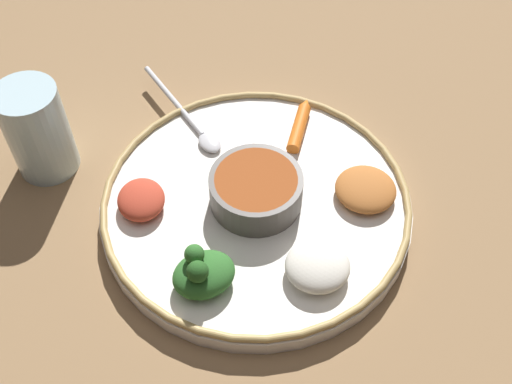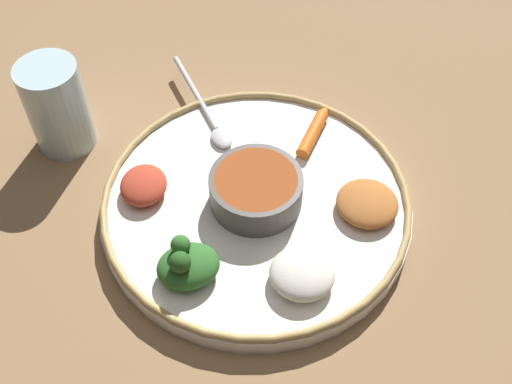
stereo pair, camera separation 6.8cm
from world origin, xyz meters
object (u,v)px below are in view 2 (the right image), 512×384
Objects in this scene: center_bowl at (256,189)px; carrot_near_spoon at (314,130)px; spoon at (208,115)px; greens_pile at (187,264)px; drinking_glass at (59,112)px.

center_bowl is 0.12m from carrot_near_spoon.
carrot_near_spoon is at bearing 127.52° from spoon.
greens_pile is at bearing 15.25° from carrot_near_spoon.
center_bowl reaches higher than carrot_near_spoon.
spoon is (-0.04, -0.14, -0.02)m from center_bowl.
greens_pile is (0.11, 0.03, -0.00)m from center_bowl.
carrot_near_spoon is at bearing -164.75° from greens_pile.
carrot_near_spoon is at bearing 138.91° from drinking_glass.
drinking_glass is (0.11, -0.23, 0.01)m from center_bowl.
greens_pile is at bearing 89.64° from drinking_glass.
drinking_glass is at bearing -90.36° from greens_pile.
greens_pile reaches higher than spoon.
spoon is 0.13m from carrot_near_spoon.
center_bowl is at bearing 75.12° from spoon.
carrot_near_spoon is (-0.23, -0.06, -0.01)m from greens_pile.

